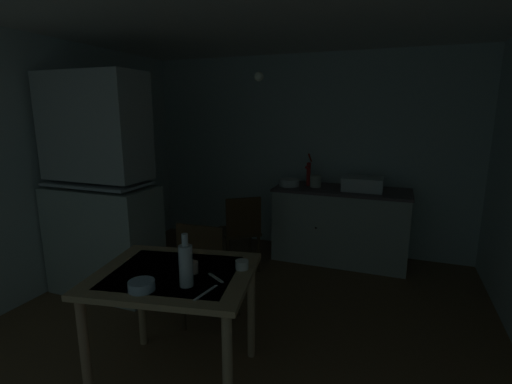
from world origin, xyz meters
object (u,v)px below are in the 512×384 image
Objects in this scene: sink_basin at (363,184)px; mixing_bowl_counter at (289,183)px; chair_by_counter at (241,230)px; hutch_cabinet at (101,194)px; teacup_mint at (242,265)px; dining_table at (175,288)px; chair_far_side at (207,273)px; glass_bottle at (186,264)px; hand_pump at (308,172)px; serving_bowl_wide at (142,286)px.

sink_basin reaches higher than mixing_bowl_counter.
mixing_bowl_counter is at bearing 61.12° from chair_by_counter.
hutch_cabinet reaches higher than teacup_mint.
hutch_cabinet is 25.14× the size of teacup_mint.
mixing_bowl_counter is 2.43m from dining_table.
hutch_cabinet is 2.77m from sink_basin.
mixing_bowl_counter is 0.26× the size of chair_far_side.
teacup_mint is at bearing -21.27° from hutch_cabinet.
teacup_mint is 0.27× the size of glass_bottle.
glass_bottle is (0.11, -2.55, -0.01)m from mixing_bowl_counter.
hand_pump reaches higher than teacup_mint.
hand_pump is at bearing 87.94° from glass_bottle.
hutch_cabinet is 6.75× the size of glass_bottle.
sink_basin is at bearing -4.06° from hand_pump.
hutch_cabinet is 14.18× the size of serving_bowl_wide.
dining_table is (-0.06, -2.42, -0.25)m from mixing_bowl_counter.
teacup_mint is (0.49, -0.44, 0.32)m from chair_far_side.
mixing_bowl_counter is 2.90× the size of teacup_mint.
teacup_mint reaches higher than serving_bowl_wide.
dining_table is (-0.27, -2.51, -0.38)m from hand_pump.
chair_by_counter is (-0.19, 1.14, -0.01)m from chair_far_side.
hand_pump is 0.36× the size of dining_table.
chair_far_side is (-0.17, -1.79, -0.43)m from mixing_bowl_counter.
serving_bowl_wide is at bearing -84.89° from chair_far_side.
mixing_bowl_counter is at bearing 47.71° from hutch_cabinet.
hand_pump is 2.00m from chair_far_side.
mixing_bowl_counter reaches higher than chair_far_side.
sink_basin is at bearing 61.03° from chair_far_side.
chair_far_side is at bearing 138.15° from teacup_mint.
hutch_cabinet reaches higher than dining_table.
dining_table is 3.53× the size of glass_bottle.
dining_table is 1.20× the size of chair_far_side.
chair_far_side is at bearing -10.71° from hutch_cabinet.
hutch_cabinet is at bearing 158.73° from teacup_mint.
mixing_bowl_counter is 0.28× the size of chair_by_counter.
teacup_mint is at bearing -87.28° from hand_pump.
hutch_cabinet is 1.87m from teacup_mint.
chair_by_counter is at bearing -127.27° from hand_pump.
teacup_mint is (1.73, -0.67, -0.18)m from hutch_cabinet.
glass_bottle reaches higher than serving_bowl_wide.
chair_by_counter is at bearing 103.95° from glass_bottle.
sink_basin is 0.85m from mixing_bowl_counter.
chair_far_side is at bearing 110.47° from glass_bottle.
sink_basin is 5.29× the size of teacup_mint.
dining_table is at bearing -96.06° from hand_pump.
hand_pump reaches higher than sink_basin.
sink_basin is at bearing 74.28° from glass_bottle.
serving_bowl_wide is at bearing -146.21° from glass_bottle.
chair_far_side is (-1.02, -1.84, -0.47)m from sink_basin.
sink_basin is 1.47m from chair_by_counter.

